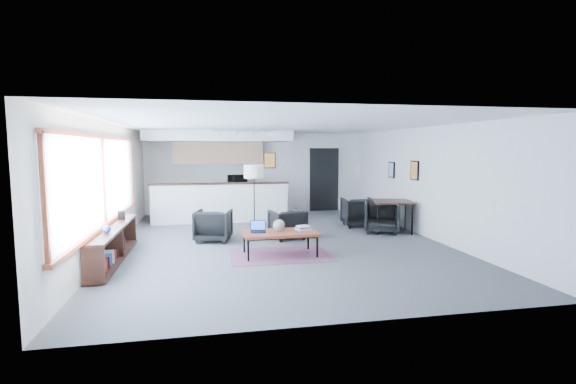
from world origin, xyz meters
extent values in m
cube|color=#4D4D50|center=(0.00, 0.00, -0.01)|extent=(7.00, 9.00, 0.01)
cube|color=white|center=(0.00, 0.00, 2.60)|extent=(7.00, 9.00, 0.01)
cube|color=silver|center=(0.00, 4.50, 1.30)|extent=(7.00, 0.01, 2.60)
cube|color=silver|center=(0.00, -4.50, 1.30)|extent=(7.00, 0.01, 2.60)
cube|color=silver|center=(-3.50, 0.00, 1.30)|extent=(0.01, 9.00, 2.60)
cube|color=silver|center=(3.50, 0.00, 1.30)|extent=(0.01, 9.00, 2.60)
cube|color=#8CBFFF|center=(-3.47, -0.90, 1.50)|extent=(0.02, 5.80, 1.55)
cube|color=maroon|center=(-3.44, -0.90, 0.70)|extent=(0.10, 5.95, 0.06)
cube|color=maroon|center=(-3.45, -0.90, 2.30)|extent=(0.06, 5.95, 0.06)
cube|color=maroon|center=(-3.45, -3.80, 1.50)|extent=(0.06, 0.06, 1.60)
cube|color=maroon|center=(-3.45, -0.90, 1.50)|extent=(0.06, 0.06, 1.60)
cube|color=maroon|center=(-3.45, 2.00, 1.50)|extent=(0.06, 0.06, 1.60)
cube|color=black|center=(-3.30, -1.00, 0.62)|extent=(0.35, 3.00, 0.05)
cube|color=black|center=(-3.30, -1.00, 0.05)|extent=(0.35, 3.00, 0.05)
cube|color=black|center=(-3.30, -2.45, 0.33)|extent=(0.33, 0.04, 0.55)
cube|color=black|center=(-3.30, -1.00, 0.33)|extent=(0.33, 0.04, 0.55)
cube|color=black|center=(-3.30, 0.45, 0.33)|extent=(0.33, 0.04, 0.55)
cube|color=#3359A5|center=(-3.30, -2.30, 0.17)|extent=(0.18, 0.04, 0.20)
cube|color=silver|center=(-3.30, -2.13, 0.18)|extent=(0.18, 0.04, 0.22)
cube|color=maroon|center=(-3.30, -1.96, 0.20)|extent=(0.18, 0.04, 0.24)
cube|color=black|center=(-3.30, -1.79, 0.17)|extent=(0.18, 0.04, 0.20)
cube|color=#3359A5|center=(-3.30, -1.62, 0.18)|extent=(0.18, 0.04, 0.22)
cube|color=silver|center=(-3.30, -1.45, 0.20)|extent=(0.18, 0.04, 0.24)
cube|color=maroon|center=(-3.30, -1.28, 0.17)|extent=(0.18, 0.04, 0.20)
cube|color=black|center=(-3.30, -1.11, 0.18)|extent=(0.18, 0.04, 0.22)
cube|color=#3359A5|center=(-3.30, -0.94, 0.20)|extent=(0.18, 0.03, 0.24)
cube|color=silver|center=(-3.30, -0.77, 0.17)|extent=(0.18, 0.03, 0.20)
cube|color=maroon|center=(-3.30, -0.60, 0.18)|extent=(0.18, 0.03, 0.22)
cube|color=black|center=(-3.30, -0.43, 0.20)|extent=(0.18, 0.04, 0.24)
cube|color=black|center=(-3.30, -0.20, 0.73)|extent=(0.14, 0.02, 0.18)
sphere|color=#264C99|center=(-3.28, -1.60, 0.71)|extent=(0.14, 0.14, 0.14)
cube|color=white|center=(-1.20, 2.70, 0.55)|extent=(3.80, 0.25, 1.10)
cube|color=black|center=(-1.20, 2.70, 1.11)|extent=(3.85, 0.32, 0.04)
cube|color=white|center=(-1.20, 4.15, 0.45)|extent=(3.80, 0.60, 0.90)
cube|color=#2D2D2D|center=(-1.20, 4.15, 0.91)|extent=(3.82, 0.62, 0.04)
cube|color=tan|center=(-1.20, 4.30, 1.95)|extent=(2.80, 0.35, 0.70)
cube|color=white|center=(-1.20, 3.60, 2.45)|extent=(4.20, 1.80, 0.30)
cube|color=black|center=(0.20, 2.71, 1.75)|extent=(0.35, 0.03, 0.45)
cube|color=orange|center=(0.20, 2.69, 1.75)|extent=(0.30, 0.01, 0.40)
cube|color=black|center=(2.30, 4.42, 1.05)|extent=(1.00, 0.12, 2.10)
cube|color=white|center=(1.78, 4.43, 1.05)|extent=(0.06, 0.10, 2.10)
cube|color=white|center=(2.82, 4.43, 1.05)|extent=(0.06, 0.10, 2.10)
cube|color=white|center=(2.30, 4.43, 2.12)|extent=(1.10, 0.10, 0.06)
cube|color=silver|center=(-0.60, 2.20, 2.56)|extent=(1.60, 0.04, 0.04)
cylinder|color=silver|center=(-1.25, 2.20, 2.48)|extent=(0.07, 0.07, 0.09)
cylinder|color=silver|center=(-0.80, 2.20, 2.48)|extent=(0.07, 0.07, 0.09)
cylinder|color=silver|center=(-0.35, 2.20, 2.48)|extent=(0.07, 0.07, 0.09)
cylinder|color=silver|center=(0.10, 2.20, 2.48)|extent=(0.07, 0.07, 0.09)
cube|color=black|center=(3.47, 0.40, 1.55)|extent=(0.03, 0.38, 0.48)
cube|color=orange|center=(3.46, 0.40, 1.55)|extent=(0.00, 0.32, 0.42)
cube|color=black|center=(3.47, 1.70, 1.50)|extent=(0.03, 0.34, 0.44)
cube|color=#859FC5|center=(3.46, 1.70, 1.50)|extent=(0.00, 0.28, 0.38)
cube|color=#61334B|center=(-0.19, -1.19, 0.01)|extent=(1.96, 1.35, 0.01)
cube|color=maroon|center=(-0.19, -1.19, 0.44)|extent=(1.46, 0.81, 0.06)
cube|color=black|center=(-0.85, -1.54, 0.21)|extent=(0.03, 0.03, 0.42)
cube|color=black|center=(-0.87, -0.87, 0.21)|extent=(0.03, 0.03, 0.42)
cube|color=black|center=(0.48, -1.50, 0.21)|extent=(0.03, 0.03, 0.42)
cube|color=black|center=(0.46, -0.84, 0.21)|extent=(0.03, 0.03, 0.42)
cube|color=black|center=(-0.19, -1.52, 0.41)|extent=(1.37, 0.07, 0.03)
cube|color=black|center=(-0.20, -0.86, 0.41)|extent=(1.37, 0.07, 0.03)
cube|color=black|center=(-0.61, -1.15, 0.48)|extent=(0.31, 0.24, 0.02)
cube|color=black|center=(-0.61, -1.04, 0.59)|extent=(0.30, 0.08, 0.20)
cube|color=blue|center=(-0.61, -1.04, 0.59)|extent=(0.27, 0.06, 0.17)
sphere|color=gray|center=(-0.21, -1.16, 0.59)|extent=(0.24, 0.24, 0.24)
cube|color=silver|center=(0.30, -1.09, 0.49)|extent=(0.33, 0.29, 0.03)
cube|color=#3359A5|center=(0.30, -1.09, 0.52)|extent=(0.30, 0.27, 0.03)
cube|color=silver|center=(0.30, -1.11, 0.55)|extent=(0.28, 0.24, 0.03)
cube|color=#E5590C|center=(-0.04, -1.46, 0.47)|extent=(0.13, 0.13, 0.01)
imported|color=black|center=(-1.45, 0.36, 0.39)|extent=(0.91, 0.87, 0.78)
imported|color=black|center=(0.24, 0.29, 0.37)|extent=(0.85, 0.81, 0.75)
cylinder|color=black|center=(-0.45, 0.91, 0.02)|extent=(0.39, 0.39, 0.03)
cylinder|color=black|center=(-0.45, 0.91, 0.74)|extent=(0.03, 0.03, 1.43)
cylinder|color=beige|center=(-0.45, 0.91, 1.54)|extent=(0.65, 0.65, 0.32)
cube|color=black|center=(3.00, 0.59, 0.76)|extent=(1.14, 1.14, 0.04)
cylinder|color=black|center=(2.49, 0.31, 0.37)|extent=(0.05, 0.05, 0.74)
cylinder|color=black|center=(2.72, 1.10, 0.37)|extent=(0.05, 0.05, 0.74)
cylinder|color=black|center=(3.28, 0.08, 0.37)|extent=(0.05, 0.05, 0.74)
cylinder|color=black|center=(3.51, 0.87, 0.37)|extent=(0.05, 0.05, 0.74)
imported|color=black|center=(2.68, 0.52, 0.36)|extent=(0.89, 0.87, 0.72)
imported|color=black|center=(2.42, 1.45, 0.36)|extent=(0.76, 0.72, 0.72)
imported|color=black|center=(-0.62, 4.15, 1.13)|extent=(0.62, 0.38, 0.40)
camera|label=1|loc=(-1.58, -9.09, 2.10)|focal=26.00mm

